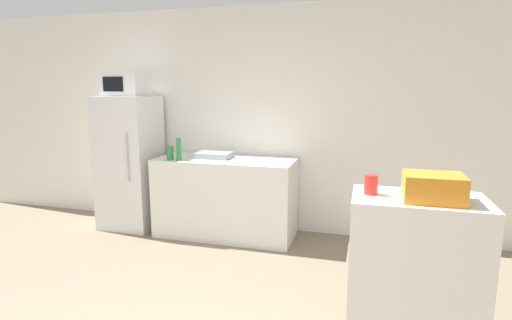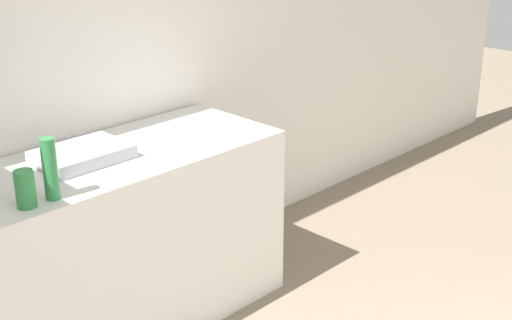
# 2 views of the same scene
# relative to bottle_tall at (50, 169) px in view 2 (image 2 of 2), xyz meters

# --- Properties ---
(wall_back) EXTENTS (8.00, 0.06, 2.60)m
(wall_back) POSITION_rel_bottle_tall_xyz_m (0.60, 0.61, 0.28)
(wall_back) COLOR white
(wall_back) RESTS_ON ground_plane
(counter) EXTENTS (1.57, 0.66, 0.89)m
(counter) POSITION_rel_bottle_tall_xyz_m (0.46, 0.23, -0.57)
(counter) COLOR silver
(counter) RESTS_ON ground_plane
(sink_basin) EXTENTS (0.40, 0.29, 0.06)m
(sink_basin) POSITION_rel_bottle_tall_xyz_m (0.31, 0.27, -0.10)
(sink_basin) COLOR #9EA3A8
(sink_basin) RESTS_ON counter
(bottle_tall) EXTENTS (0.06, 0.06, 0.25)m
(bottle_tall) POSITION_rel_bottle_tall_xyz_m (0.00, 0.00, 0.00)
(bottle_tall) COLOR #2D7F42
(bottle_tall) RESTS_ON counter
(bottle_short) EXTENTS (0.08, 0.08, 0.15)m
(bottle_short) POSITION_rel_bottle_tall_xyz_m (-0.11, 0.00, -0.05)
(bottle_short) COLOR #2D7F42
(bottle_short) RESTS_ON counter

